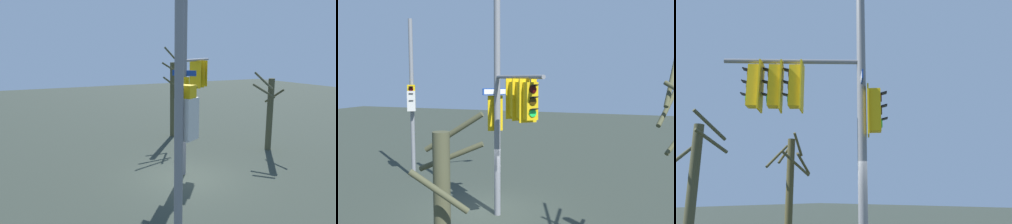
{
  "view_description": "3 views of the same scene",
  "coord_description": "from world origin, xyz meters",
  "views": [
    {
      "loc": [
        -6.52,
        -11.48,
        5.47
      ],
      "look_at": [
        -0.49,
        0.84,
        2.87
      ],
      "focal_mm": 33.71,
      "sensor_mm": 36.0,
      "label": 1
    },
    {
      "loc": [
        12.42,
        5.1,
        5.11
      ],
      "look_at": [
        0.55,
        0.95,
        3.91
      ],
      "focal_mm": 39.01,
      "sensor_mm": 36.0,
      "label": 2
    },
    {
      "loc": [
        -4.78,
        7.06,
        1.73
      ],
      "look_at": [
        0.51,
        0.67,
        3.78
      ],
      "focal_mm": 35.35,
      "sensor_mm": 36.0,
      "label": 3
    }
  ],
  "objects": [
    {
      "name": "ground_plane",
      "position": [
        0.0,
        0.0,
        0.0
      ],
      "size": [
        80.0,
        80.0,
        0.0
      ],
      "primitive_type": "plane",
      "color": "#30382F"
    },
    {
      "name": "main_signal_pole_assembly",
      "position": [
        0.65,
        1.1,
        4.85
      ],
      "size": [
        4.95,
        2.98,
        9.8
      ],
      "rotation": [
        0.0,
        0.0,
        0.71
      ],
      "color": "slate",
      "rests_on": "ground"
    },
    {
      "name": "secondary_pole_assembly",
      "position": [
        -3.12,
        -5.3,
        4.02
      ],
      "size": [
        0.71,
        0.58,
        7.98
      ],
      "rotation": [
        0.0,
        0.0,
        0.51
      ],
      "color": "slate",
      "rests_on": "ground"
    },
    {
      "name": "bare_tree_across_street",
      "position": [
        6.22,
        1.61,
        2.2
      ],
      "size": [
        1.63,
        1.59,
        4.41
      ],
      "color": "#44452E",
      "rests_on": "ground"
    }
  ]
}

